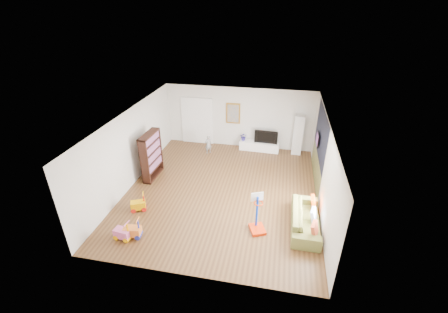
% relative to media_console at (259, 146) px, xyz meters
% --- Properties ---
extents(floor, '(6.50, 7.50, 0.00)m').
position_rel_media_console_xyz_m(floor, '(-0.99, -3.45, -0.20)').
color(floor, brown).
rests_on(floor, ground).
extents(ceiling, '(6.50, 7.50, 0.00)m').
position_rel_media_console_xyz_m(ceiling, '(-0.99, -3.45, 2.50)').
color(ceiling, white).
rests_on(ceiling, ground).
extents(wall_back, '(6.50, 0.00, 2.70)m').
position_rel_media_console_xyz_m(wall_back, '(-0.99, 0.30, 1.15)').
color(wall_back, silver).
rests_on(wall_back, ground).
extents(wall_front, '(6.50, 0.00, 2.70)m').
position_rel_media_console_xyz_m(wall_front, '(-0.99, -7.20, 1.15)').
color(wall_front, silver).
rests_on(wall_front, ground).
extents(wall_left, '(0.00, 7.50, 2.70)m').
position_rel_media_console_xyz_m(wall_left, '(-4.24, -3.45, 1.15)').
color(wall_left, white).
rests_on(wall_left, ground).
extents(wall_right, '(0.00, 7.50, 2.70)m').
position_rel_media_console_xyz_m(wall_right, '(2.26, -3.45, 1.15)').
color(wall_right, silver).
rests_on(wall_right, ground).
extents(navy_accent, '(0.01, 3.20, 1.70)m').
position_rel_media_console_xyz_m(navy_accent, '(2.25, -2.05, 1.65)').
color(navy_accent, black).
rests_on(navy_accent, wall_right).
extents(olive_wainscot, '(0.01, 3.20, 1.00)m').
position_rel_media_console_xyz_m(olive_wainscot, '(2.25, -2.05, 0.30)').
color(olive_wainscot, brown).
rests_on(olive_wainscot, wall_right).
extents(doorway, '(1.45, 0.06, 2.10)m').
position_rel_media_console_xyz_m(doorway, '(-2.89, 0.26, 0.85)').
color(doorway, white).
rests_on(doorway, ground).
extents(painting_back, '(0.62, 0.06, 0.92)m').
position_rel_media_console_xyz_m(painting_back, '(-1.24, 0.26, 1.35)').
color(painting_back, gold).
rests_on(painting_back, wall_back).
extents(artwork_right, '(0.04, 0.56, 0.46)m').
position_rel_media_console_xyz_m(artwork_right, '(2.18, -1.85, 1.35)').
color(artwork_right, '#7F3F8C').
rests_on(artwork_right, wall_right).
extents(media_console, '(1.75, 0.51, 0.40)m').
position_rel_media_console_xyz_m(media_console, '(0.00, 0.00, 0.00)').
color(media_console, white).
rests_on(media_console, ground).
extents(tall_cabinet, '(0.42, 0.42, 1.73)m').
position_rel_media_console_xyz_m(tall_cabinet, '(1.61, 0.04, 0.66)').
color(tall_cabinet, silver).
rests_on(tall_cabinet, ground).
extents(bookshelf, '(0.36, 1.21, 1.76)m').
position_rel_media_console_xyz_m(bookshelf, '(-3.73, -2.99, 0.68)').
color(bookshelf, black).
rests_on(bookshelf, ground).
extents(sofa, '(0.82, 2.05, 0.60)m').
position_rel_media_console_xyz_m(sofa, '(1.80, -4.82, 0.10)').
color(sofa, olive).
rests_on(sofa, ground).
extents(basketball_hoop, '(0.58, 0.63, 1.21)m').
position_rel_media_console_xyz_m(basketball_hoop, '(0.44, -5.26, 0.40)').
color(basketball_hoop, red).
rests_on(basketball_hoop, ground).
extents(ride_on_yellow, '(0.53, 0.44, 0.60)m').
position_rel_media_console_xyz_m(ride_on_yellow, '(-3.37, -5.04, 0.10)').
color(ride_on_yellow, '#D89900').
rests_on(ride_on_yellow, ground).
extents(ride_on_orange, '(0.50, 0.35, 0.62)m').
position_rel_media_console_xyz_m(ride_on_orange, '(-2.99, -6.20, 0.11)').
color(ride_on_orange, orange).
rests_on(ride_on_orange, ground).
extents(ride_on_pink, '(0.49, 0.34, 0.61)m').
position_rel_media_console_xyz_m(ride_on_pink, '(-3.22, -6.32, 0.10)').
color(ride_on_pink, '#CF5894').
rests_on(ride_on_pink, ground).
extents(child, '(0.36, 0.34, 0.83)m').
position_rel_media_console_xyz_m(child, '(-2.15, -0.71, 0.21)').
color(child, gray).
rests_on(child, ground).
extents(tv, '(1.01, 0.19, 0.58)m').
position_rel_media_console_xyz_m(tv, '(0.28, 0.02, 0.49)').
color(tv, black).
rests_on(tv, media_console).
extents(vase_plant, '(0.34, 0.30, 0.36)m').
position_rel_media_console_xyz_m(vase_plant, '(-0.71, 0.03, 0.38)').
color(vase_plant, navy).
rests_on(vase_plant, media_console).
extents(pillow_left, '(0.20, 0.39, 0.38)m').
position_rel_media_console_xyz_m(pillow_left, '(1.99, -5.44, 0.27)').
color(pillow_left, '#C04829').
rests_on(pillow_left, sofa).
extents(pillow_center, '(0.17, 0.38, 0.36)m').
position_rel_media_console_xyz_m(pillow_center, '(2.00, -4.82, 0.27)').
color(pillow_center, white).
rests_on(pillow_center, sofa).
extents(pillow_right, '(0.12, 0.39, 0.39)m').
position_rel_media_console_xyz_m(pillow_right, '(2.03, -4.22, 0.27)').
color(pillow_right, '#C83804').
rests_on(pillow_right, sofa).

